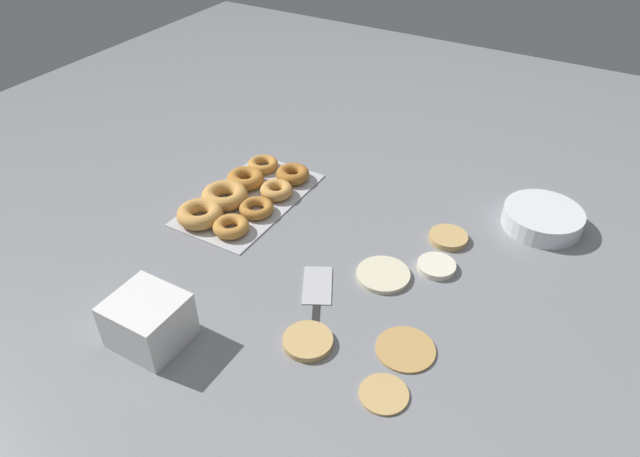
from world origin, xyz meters
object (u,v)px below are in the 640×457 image
at_px(pancake_1, 308,341).
at_px(donut_tray, 243,195).
at_px(batter_bowl, 542,218).
at_px(pancake_2, 406,348).
at_px(pancake_3, 448,238).
at_px(spatula, 317,294).
at_px(pancake_4, 436,266).
at_px(pancake_0, 383,275).
at_px(container_stack, 148,321).
at_px(pancake_5, 384,393).

bearing_deg(pancake_1, donut_tray, -129.88).
height_order(donut_tray, batter_bowl, batter_bowl).
distance_m(pancake_2, pancake_3, 0.36).
xyz_separation_m(pancake_2, batter_bowl, (-0.52, 0.13, 0.02)).
distance_m(pancake_3, spatula, 0.35).
bearing_deg(pancake_4, pancake_0, -47.81).
height_order(pancake_2, container_stack, container_stack).
height_order(pancake_2, batter_bowl, batter_bowl).
bearing_deg(pancake_3, pancake_4, 6.59).
distance_m(pancake_1, pancake_5, 0.18).
distance_m(donut_tray, container_stack, 0.48).
height_order(pancake_0, pancake_1, pancake_1).
relative_size(pancake_5, batter_bowl, 0.47).
bearing_deg(container_stack, pancake_1, 117.68).
distance_m(pancake_4, spatula, 0.27).
relative_size(pancake_1, container_stack, 0.73).
bearing_deg(pancake_2, pancake_0, -143.17).
xyz_separation_m(pancake_0, pancake_2, (0.16, 0.12, -0.00)).
bearing_deg(pancake_5, pancake_0, -154.64).
distance_m(pancake_1, pancake_2, 0.18).
bearing_deg(pancake_0, pancake_1, -9.90).
bearing_deg(pancake_5, spatula, -124.55).
relative_size(pancake_0, pancake_3, 1.30).
bearing_deg(pancake_3, donut_tray, -77.75).
relative_size(donut_tray, batter_bowl, 2.10).
bearing_deg(pancake_5, pancake_1, -100.90).
bearing_deg(pancake_1, pancake_4, 157.83).
height_order(pancake_3, container_stack, container_stack).
xyz_separation_m(pancake_1, spatula, (-0.12, -0.05, -0.00)).
bearing_deg(pancake_2, pancake_3, -172.56).
distance_m(pancake_0, pancake_2, 0.20).
distance_m(pancake_3, pancake_4, 0.11).
height_order(pancake_1, pancake_4, same).
distance_m(pancake_0, batter_bowl, 0.43).
height_order(pancake_2, donut_tray, donut_tray).
xyz_separation_m(pancake_1, pancake_3, (-0.43, 0.12, 0.00)).
height_order(pancake_0, batter_bowl, batter_bowl).
height_order(donut_tray, container_stack, container_stack).
distance_m(pancake_3, pancake_5, 0.47).
distance_m(pancake_2, batter_bowl, 0.53).
bearing_deg(spatula, pancake_5, -152.50).
xyz_separation_m(container_stack, spatula, (-0.26, 0.21, -0.05)).
bearing_deg(batter_bowl, pancake_5, -10.72).
xyz_separation_m(pancake_1, container_stack, (0.14, -0.26, 0.04)).
xyz_separation_m(pancake_2, container_stack, (0.21, -0.43, 0.04)).
relative_size(pancake_1, pancake_3, 1.07).
xyz_separation_m(batter_bowl, container_stack, (0.73, -0.55, 0.03)).
bearing_deg(pancake_5, donut_tray, -122.49).
distance_m(pancake_0, pancake_4, 0.12).
bearing_deg(pancake_5, pancake_2, -176.16).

